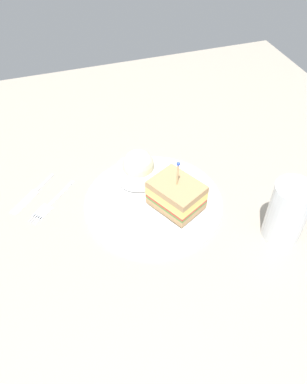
{
  "coord_description": "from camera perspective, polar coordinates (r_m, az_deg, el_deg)",
  "views": [
    {
      "loc": [
        15.83,
        48.31,
        54.38
      ],
      "look_at": [
        0.0,
        0.0,
        2.98
      ],
      "focal_mm": 35.77,
      "sensor_mm": 36.0,
      "label": 1
    }
  ],
  "objects": [
    {
      "name": "drink_glass",
      "position": [
        0.69,
        19.25,
        -3.15
      ],
      "size": [
        6.73,
        6.73,
        11.58
      ],
      "color": "beige",
      "rests_on": "ground_plane"
    },
    {
      "name": "coleslaw_bowl",
      "position": [
        0.77,
        -2.29,
        3.56
      ],
      "size": [
        8.95,
        8.95,
        6.44
      ],
      "color": "white",
      "rests_on": "plate"
    },
    {
      "name": "knife",
      "position": [
        0.79,
        -17.76,
        -0.45
      ],
      "size": [
        9.53,
        9.5,
        0.35
      ],
      "color": "silver",
      "rests_on": "ground_plane"
    },
    {
      "name": "fork",
      "position": [
        0.76,
        -15.39,
        -2.0
      ],
      "size": [
        10.08,
        9.71,
        0.35
      ],
      "color": "silver",
      "rests_on": "ground_plane"
    },
    {
      "name": "ground_plane",
      "position": [
        0.75,
        0.0,
        -2.14
      ],
      "size": [
        116.47,
        116.47,
        2.0
      ],
      "primitive_type": "cube",
      "color": "#9E9384"
    },
    {
      "name": "sandwich_half_center",
      "position": [
        0.71,
        3.44,
        -0.4
      ],
      "size": [
        10.56,
        11.46,
        10.65
      ],
      "color": "tan",
      "rests_on": "plate"
    },
    {
      "name": "plate",
      "position": [
        0.74,
        0.0,
        -1.36
      ],
      "size": [
        26.67,
        26.67,
        0.98
      ],
      "primitive_type": "cylinder",
      "color": "white",
      "rests_on": "ground_plane"
    }
  ]
}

